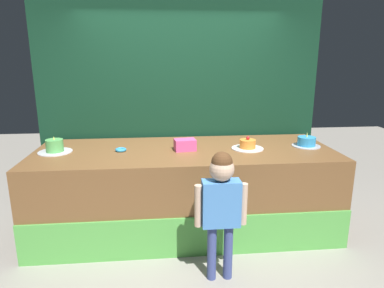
{
  "coord_description": "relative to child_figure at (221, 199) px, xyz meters",
  "views": [
    {
      "loc": [
        -0.28,
        -3.02,
        1.95
      ],
      "look_at": [
        0.06,
        0.37,
        1.07
      ],
      "focal_mm": 31.76,
      "sensor_mm": 36.0,
      "label": 1
    }
  ],
  "objects": [
    {
      "name": "curtain_backdrop",
      "position": [
        -0.23,
        1.71,
        0.65
      ],
      "size": [
        3.55,
        0.08,
        2.85
      ],
      "primitive_type": "cube",
      "color": "#113823",
      "rests_on": "ground_plane"
    },
    {
      "name": "stage_platform",
      "position": [
        -0.23,
        0.98,
        -0.3
      ],
      "size": [
        3.31,
        1.26,
        0.95
      ],
      "color": "brown",
      "rests_on": "ground_plane"
    },
    {
      "name": "pink_box",
      "position": [
        -0.23,
        0.96,
        0.24
      ],
      "size": [
        0.25,
        0.19,
        0.12
      ],
      "primitive_type": "cube",
      "rotation": [
        0.0,
        0.0,
        0.13
      ],
      "color": "#E85198",
      "rests_on": "stage_platform"
    },
    {
      "name": "cake_left",
      "position": [
        -1.64,
        1.01,
        0.24
      ],
      "size": [
        0.36,
        0.36,
        0.18
      ],
      "color": "silver",
      "rests_on": "stage_platform"
    },
    {
      "name": "child_figure",
      "position": [
        0.0,
        0.0,
        0.0
      ],
      "size": [
        0.46,
        0.21,
        1.19
      ],
      "color": "#3F4C8C",
      "rests_on": "ground_plane"
    },
    {
      "name": "cake_center",
      "position": [
        0.47,
        0.95,
        0.22
      ],
      "size": [
        0.36,
        0.36,
        0.14
      ],
      "color": "white",
      "rests_on": "stage_platform"
    },
    {
      "name": "ground_plane",
      "position": [
        -0.23,
        0.37,
        -0.77
      ],
      "size": [
        12.0,
        12.0,
        0.0
      ],
      "primitive_type": "plane",
      "color": "gray"
    },
    {
      "name": "cake_right",
      "position": [
        1.17,
        0.99,
        0.23
      ],
      "size": [
        0.32,
        0.32,
        0.17
      ],
      "color": "silver",
      "rests_on": "stage_platform"
    },
    {
      "name": "donut",
      "position": [
        -0.94,
        0.98,
        0.19
      ],
      "size": [
        0.12,
        0.12,
        0.03
      ],
      "primitive_type": "torus",
      "color": "#3399D8",
      "rests_on": "stage_platform"
    }
  ]
}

